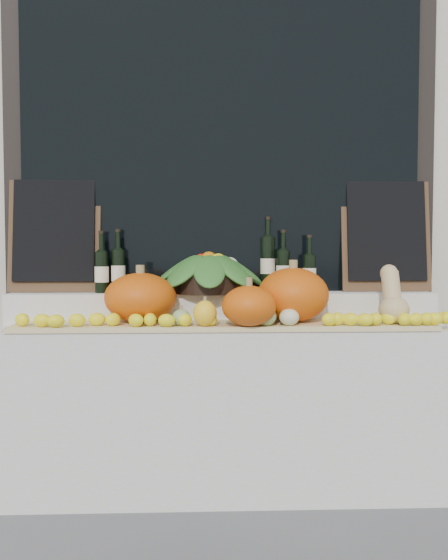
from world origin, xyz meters
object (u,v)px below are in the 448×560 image
(butternut_squash, at_px, (393,299))
(produce_bowl, at_px, (209,272))
(pumpkin_right, at_px, (293,295))
(pumpkin_left, at_px, (140,298))
(wine_bottle_tall, at_px, (268,263))

(butternut_squash, height_order, produce_bowl, produce_bowl)
(pumpkin_right, distance_m, produce_bowl, 0.49)
(pumpkin_left, xyz_separation_m, pumpkin_right, (0.78, -0.02, 0.01))
(butternut_squash, bearing_deg, pumpkin_right, 171.87)
(wine_bottle_tall, bearing_deg, pumpkin_left, -157.08)
(butternut_squash, height_order, wine_bottle_tall, wine_bottle_tall)
(pumpkin_right, xyz_separation_m, butternut_squash, (0.49, -0.07, -0.02))
(pumpkin_right, relative_size, butternut_squash, 1.24)
(pumpkin_left, bearing_deg, pumpkin_right, -1.19)
(pumpkin_right, relative_size, wine_bottle_tall, 0.88)
(pumpkin_left, bearing_deg, produce_bowl, 29.66)
(pumpkin_right, bearing_deg, butternut_squash, -8.13)
(produce_bowl, height_order, wine_bottle_tall, wine_bottle_tall)
(pumpkin_left, distance_m, pumpkin_right, 0.78)
(pumpkin_left, height_order, pumpkin_right, pumpkin_right)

